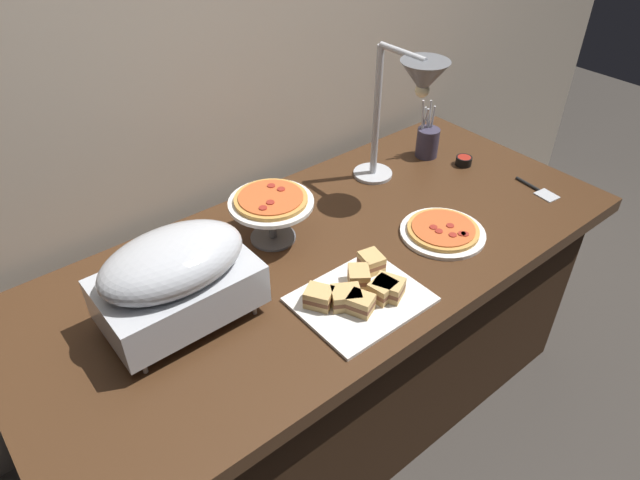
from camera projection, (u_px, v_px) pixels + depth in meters
ground_plane at (328, 404)px, 2.17m from camera, size 8.00×8.00×0.00m
back_wall at (227, 59)px, 1.75m from camera, size 4.40×0.04×2.40m
buffet_table at (329, 334)px, 1.94m from camera, size 1.90×0.84×0.76m
chafing_dish at (176, 276)px, 1.38m from camera, size 0.39×0.24×0.26m
heat_lamp at (414, 90)px, 1.73m from camera, size 0.15×0.33×0.48m
pizza_plate_front at (443, 231)px, 1.76m from camera, size 0.26×0.26×0.03m
pizza_plate_center at (271, 205)px, 1.68m from camera, size 0.25×0.25×0.16m
sandwich_platter at (361, 292)px, 1.52m from camera, size 0.33×0.27×0.06m
sauce_cup_near at (464, 161)px, 2.10m from camera, size 0.06×0.06×0.03m
utensil_holder at (427, 141)px, 2.13m from camera, size 0.08×0.08×0.23m
serving_spatula at (537, 190)px, 1.97m from camera, size 0.06×0.17×0.01m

